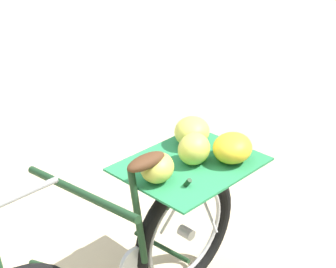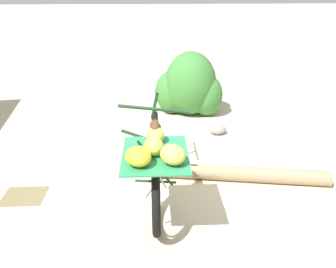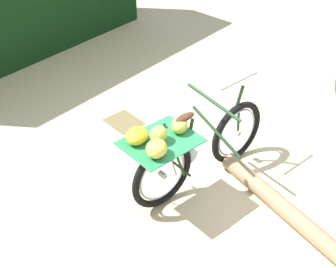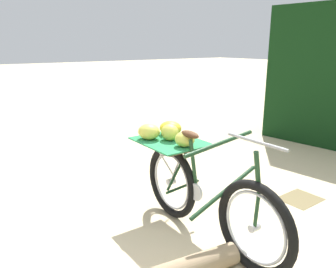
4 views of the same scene
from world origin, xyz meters
name	(u,v)px [view 3 (image 3 of 4)]	position (x,y,z in m)	size (l,w,h in m)	color
ground_plane	(224,176)	(0.00, 0.00, 0.00)	(60.00, 60.00, 0.00)	beige
bicycle	(192,148)	(-0.14, -0.37, 0.49)	(0.71, 1.78, 1.03)	black
fallen_log	(290,213)	(0.85, 0.01, 0.09)	(0.17, 0.17, 1.89)	#937A5B
leaf_litter_patch	(124,122)	(-1.53, -0.17, 0.00)	(0.44, 0.36, 0.01)	olive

